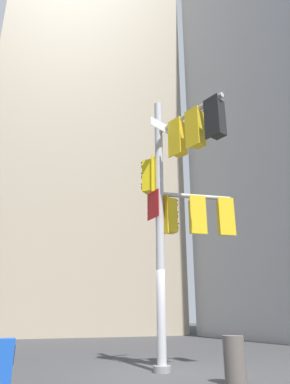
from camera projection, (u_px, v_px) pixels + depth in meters
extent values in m
plane|color=#38383A|center=(162.00, 373.00, 8.63)|extent=(120.00, 120.00, 0.00)
cube|color=tan|center=(78.00, 132.00, 36.12)|extent=(15.70, 15.70, 38.57)
cylinder|color=#B2B2B5|center=(160.00, 221.00, 9.93)|extent=(0.24, 0.24, 7.74)
cylinder|color=gray|center=(162.00, 369.00, 8.66)|extent=(0.43, 0.43, 0.16)
cylinder|color=#B2B2B5|center=(187.00, 115.00, 9.96)|extent=(0.88, 2.45, 0.13)
cylinder|color=#B2B2B5|center=(195.00, 197.00, 10.41)|extent=(2.19, 0.50, 0.13)
cube|color=gold|center=(174.00, 137.00, 9.92)|extent=(0.17, 0.47, 1.14)
cube|color=gold|center=(179.00, 139.00, 10.04)|extent=(0.43, 0.43, 1.00)
cylinder|color=#360605|center=(183.00, 130.00, 10.27)|extent=(0.12, 0.21, 0.20)
cube|color=black|center=(183.00, 127.00, 10.31)|extent=(0.13, 0.23, 0.02)
cylinder|color=#3C2C06|center=(184.00, 141.00, 10.15)|extent=(0.12, 0.21, 0.20)
cube|color=black|center=(184.00, 137.00, 10.20)|extent=(0.13, 0.23, 0.02)
cylinder|color=#19C672|center=(184.00, 152.00, 10.04)|extent=(0.12, 0.21, 0.20)
cube|color=black|center=(184.00, 148.00, 10.08)|extent=(0.13, 0.23, 0.02)
cube|color=gold|center=(192.00, 127.00, 9.41)|extent=(0.17, 0.47, 1.14)
cube|color=gold|center=(197.00, 129.00, 9.53)|extent=(0.43, 0.43, 1.00)
cylinder|color=#360605|center=(201.00, 121.00, 9.76)|extent=(0.12, 0.21, 0.20)
cube|color=black|center=(201.00, 117.00, 9.80)|extent=(0.13, 0.23, 0.02)
cylinder|color=#3C2C06|center=(202.00, 132.00, 9.64)|extent=(0.12, 0.21, 0.20)
cube|color=black|center=(202.00, 128.00, 9.69)|extent=(0.13, 0.23, 0.02)
cylinder|color=#19C672|center=(202.00, 143.00, 9.53)|extent=(0.12, 0.21, 0.20)
cube|color=black|center=(202.00, 139.00, 9.57)|extent=(0.13, 0.23, 0.02)
cube|color=black|center=(211.00, 116.00, 8.90)|extent=(0.17, 0.47, 1.14)
cube|color=black|center=(216.00, 119.00, 9.02)|extent=(0.43, 0.43, 1.00)
cylinder|color=red|center=(220.00, 110.00, 9.25)|extent=(0.12, 0.21, 0.20)
cube|color=black|center=(220.00, 106.00, 9.29)|extent=(0.13, 0.23, 0.02)
cylinder|color=#3C2C06|center=(221.00, 121.00, 9.13)|extent=(0.12, 0.21, 0.20)
cube|color=black|center=(221.00, 117.00, 9.18)|extent=(0.13, 0.23, 0.02)
cylinder|color=#06311C|center=(222.00, 133.00, 9.02)|extent=(0.12, 0.21, 0.20)
cube|color=black|center=(222.00, 129.00, 9.06)|extent=(0.13, 0.23, 0.02)
cube|color=gold|center=(198.00, 214.00, 10.04)|extent=(0.48, 0.11, 1.14)
cube|color=gold|center=(196.00, 216.00, 10.21)|extent=(0.39, 0.39, 1.00)
cylinder|color=#360605|center=(193.00, 206.00, 10.51)|extent=(0.21, 0.09, 0.20)
cube|color=black|center=(193.00, 203.00, 10.56)|extent=(0.23, 0.11, 0.02)
cylinder|color=yellow|center=(194.00, 218.00, 10.40)|extent=(0.21, 0.09, 0.20)
cube|color=black|center=(194.00, 214.00, 10.44)|extent=(0.23, 0.11, 0.02)
cylinder|color=#06311C|center=(194.00, 229.00, 10.28)|extent=(0.21, 0.09, 0.20)
cube|color=black|center=(194.00, 225.00, 10.33)|extent=(0.23, 0.11, 0.02)
cube|color=gold|center=(227.00, 216.00, 10.21)|extent=(0.48, 0.11, 1.14)
cube|color=gold|center=(224.00, 218.00, 10.38)|extent=(0.39, 0.39, 1.00)
cylinder|color=red|center=(221.00, 208.00, 10.68)|extent=(0.21, 0.09, 0.20)
cube|color=black|center=(220.00, 205.00, 10.73)|extent=(0.23, 0.11, 0.02)
cylinder|color=#3C2C06|center=(222.00, 219.00, 10.57)|extent=(0.21, 0.09, 0.20)
cube|color=black|center=(221.00, 216.00, 10.61)|extent=(0.23, 0.11, 0.02)
cylinder|color=#06311C|center=(222.00, 231.00, 10.45)|extent=(0.21, 0.09, 0.20)
cube|color=black|center=(222.00, 227.00, 10.49)|extent=(0.23, 0.11, 0.02)
cube|color=gold|center=(164.00, 215.00, 10.05)|extent=(0.07, 0.48, 1.14)
cube|color=gold|center=(170.00, 216.00, 10.13)|extent=(0.37, 0.37, 1.00)
cylinder|color=red|center=(175.00, 205.00, 10.33)|extent=(0.08, 0.20, 0.20)
cube|color=black|center=(175.00, 201.00, 10.37)|extent=(0.09, 0.23, 0.02)
cylinder|color=#3C2C06|center=(175.00, 217.00, 10.21)|extent=(0.08, 0.20, 0.20)
cube|color=black|center=(176.00, 213.00, 10.25)|extent=(0.09, 0.23, 0.02)
cylinder|color=#06311C|center=(176.00, 228.00, 10.09)|extent=(0.08, 0.20, 0.20)
cube|color=black|center=(176.00, 224.00, 10.13)|extent=(0.09, 0.23, 0.02)
cube|color=yellow|center=(155.00, 176.00, 10.46)|extent=(0.38, 0.34, 1.14)
cube|color=yellow|center=(150.00, 177.00, 10.54)|extent=(0.48, 0.48, 1.00)
cylinder|color=red|center=(144.00, 167.00, 10.75)|extent=(0.19, 0.18, 0.20)
cube|color=black|center=(144.00, 164.00, 10.79)|extent=(0.21, 0.20, 0.02)
cylinder|color=#3C2C06|center=(144.00, 178.00, 10.63)|extent=(0.19, 0.18, 0.20)
cube|color=black|center=(144.00, 174.00, 10.67)|extent=(0.21, 0.20, 0.02)
cylinder|color=#06311C|center=(144.00, 189.00, 10.51)|extent=(0.19, 0.18, 0.20)
cube|color=black|center=(144.00, 185.00, 10.56)|extent=(0.21, 0.20, 0.02)
cube|color=white|center=(167.00, 129.00, 10.64)|extent=(1.35, 0.62, 0.28)
cube|color=#19479E|center=(167.00, 129.00, 10.64)|extent=(1.31, 0.60, 0.24)
cube|color=red|center=(153.00, 205.00, 9.98)|extent=(0.09, 0.64, 0.80)
cube|color=white|center=(153.00, 205.00, 9.98)|extent=(0.08, 0.60, 0.76)
cylinder|color=yellow|center=(236.00, 354.00, 10.27)|extent=(0.22, 0.22, 0.57)
sphere|color=yellow|center=(235.00, 341.00, 10.39)|extent=(0.23, 0.23, 0.23)
cylinder|color=yellow|center=(240.00, 352.00, 10.33)|extent=(0.10, 0.09, 0.09)
cube|color=#194CB2|center=(0.00, 366.00, 6.42)|extent=(0.44, 0.36, 0.92)
cube|color=black|center=(14.00, 354.00, 6.56)|extent=(0.01, 0.29, 0.33)
cylinder|color=#59514C|center=(235.00, 360.00, 7.21)|extent=(0.44, 0.44, 0.93)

